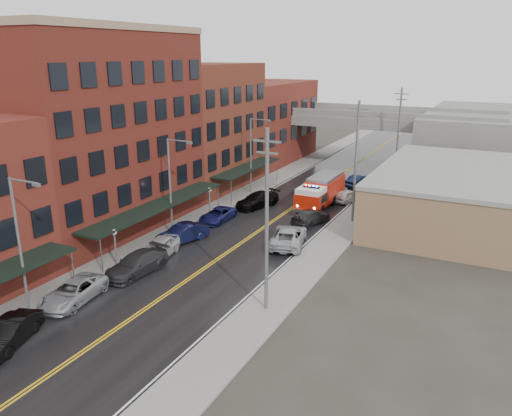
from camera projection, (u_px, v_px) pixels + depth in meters
The scene contains 33 objects.
road at pixel (266, 226), 48.75m from camera, with size 11.00×160.00×0.02m, color black.
sidewalk_left at pixel (203, 215), 51.86m from camera, with size 3.00×160.00×0.15m, color slate.
sidewalk_right at pixel (338, 237), 45.60m from camera, with size 3.00×160.00×0.15m, color slate.
curb_left at pixel (216, 217), 51.15m from camera, with size 0.30×160.00×0.15m, color gray.
curb_right at pixel (321, 235), 46.31m from camera, with size 0.30×160.00×0.15m, color gray.
brick_building_b at pixel (103, 135), 45.80m from camera, with size 9.00×20.00×18.00m, color maroon.
brick_building_c at pixel (205, 127), 61.18m from camera, with size 9.00×15.00×15.00m, color #5A251B.
brick_building_far at pixel (267, 122), 76.55m from camera, with size 9.00×20.00×12.00m, color maroon.
tan_building at pixel (454, 197), 49.69m from camera, with size 14.00×22.00×5.00m, color #8E664C.
right_far_block at pixel (492, 139), 73.98m from camera, with size 18.00×30.00×8.00m, color slate.
awning_1 at pixel (158, 206), 45.10m from camera, with size 2.60×18.00×3.09m.
awning_2 at pixel (248, 168), 60.03m from camera, with size 2.60×13.00×3.09m.
globe_lamp_1 at pixel (115, 239), 38.86m from camera, with size 0.44×0.44×3.12m.
globe_lamp_2 at pixel (209, 195), 50.81m from camera, with size 0.44×0.44×3.12m.
street_lamp_0 at pixel (21, 237), 31.25m from camera, with size 2.64×0.22×9.00m.
street_lamp_1 at pixel (172, 181), 44.90m from camera, with size 2.64×0.22×9.00m.
street_lamp_2 at pixel (253, 151), 58.55m from camera, with size 2.64×0.22×9.00m.
utility_pole_0 at pixel (267, 220), 31.00m from camera, with size 1.80×0.24×12.00m.
utility_pole_1 at pixel (356, 160), 48.06m from camera, with size 1.80×0.24×12.00m.
utility_pole_2 at pixel (398, 132), 65.12m from camera, with size 1.80×0.24×12.00m.
overpass at pixel (359, 125), 74.27m from camera, with size 40.00×10.00×7.50m.
fire_truck at pixel (321, 191), 54.78m from camera, with size 3.59×8.80×3.20m.
parked_car_left_1 at pixel (10, 333), 28.78m from camera, with size 1.62×4.65×1.53m, color black.
parked_car_left_2 at pixel (73, 292), 33.76m from camera, with size 2.45×5.32×1.48m, color gray.
parked_car_left_3 at pixel (137, 264), 38.07m from camera, with size 2.29×5.62×1.63m, color #28292B.
parked_car_left_4 at pixel (160, 248), 41.16m from camera, with size 1.96×4.86×1.66m, color #B1B1B1.
parked_car_left_5 at pixel (183, 234), 44.43m from camera, with size 1.72×4.94×1.63m, color black.
parked_car_left_6 at pixel (218, 215), 50.04m from camera, with size 2.19×4.76×1.32m, color #151851.
parked_car_left_7 at pixel (257, 200), 54.61m from camera, with size 2.26×5.56×1.61m, color black.
parked_car_right_0 at pixel (288, 236), 43.74m from camera, with size 2.78×6.02×1.67m, color #A4A6AC.
parked_car_right_1 at pixel (311, 217), 49.37m from camera, with size 1.99×4.89×1.42m, color #272729.
parked_car_right_2 at pixel (348, 196), 56.60m from camera, with size 1.69×4.20×1.43m, color white.
parked_car_right_3 at pixel (361, 181), 62.73m from camera, with size 1.70×4.88×1.61m, color #0E1833.
Camera 1 is at (19.79, -11.55, 16.22)m, focal length 35.00 mm.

